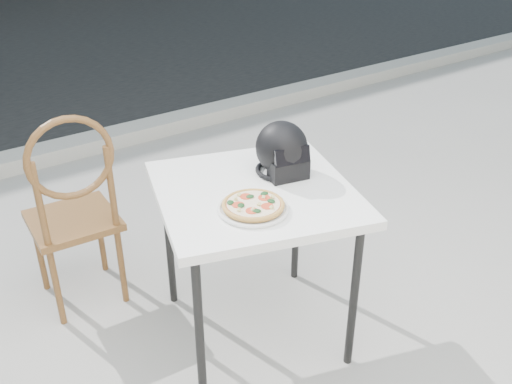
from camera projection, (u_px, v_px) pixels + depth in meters
curb at (16, 161)px, 4.49m from camera, size 30.00×0.25×0.12m
cafe_table_main at (255, 203)px, 2.55m from camera, size 1.07×1.07×0.80m
plate at (253, 209)px, 2.34m from camera, size 0.30×0.30×0.02m
pizza at (253, 205)px, 2.33m from camera, size 0.26×0.26×0.03m
helmet at (282, 151)px, 2.60m from camera, size 0.29×0.30×0.25m
cafe_chair_main at (73, 203)px, 2.79m from camera, size 0.45×0.45×1.10m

